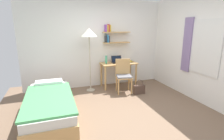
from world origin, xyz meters
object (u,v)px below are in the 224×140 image
bed (50,106)px  handbag (139,89)px  desk (119,67)px  water_bottle (106,60)px  book_stack (129,61)px  desk_chair (124,74)px  laptop (117,61)px  standing_lamp (89,35)px

bed → handbag: bed is taller
desk → water_bottle: bearing=175.5°
book_stack → handbag: size_ratio=0.58×
desk → desk_chair: 0.49m
book_stack → handbag: 1.03m
bed → desk: bearing=33.4°
desk_chair → water_bottle: water_bottle is taller
book_stack → handbag: bearing=-92.2°
bed → handbag: (2.32, 0.53, -0.10)m
laptop → desk_chair: bearing=-90.1°
book_stack → laptop: bearing=176.6°
desk_chair → handbag: bearing=-41.2°
water_bottle → handbag: size_ratio=0.58×
water_bottle → book_stack: bearing=0.2°
desk → handbag: bearing=-68.5°
desk_chair → handbag: 0.59m
standing_lamp → handbag: size_ratio=4.36×
handbag → desk_chair: bearing=138.8°
bed → desk_chair: desk_chair is taller
desk_chair → laptop: 0.61m
bed → book_stack: bearing=30.0°
desk_chair → water_bottle: (-0.35, 0.51, 0.35)m
desk_chair → laptop: laptop is taller
water_bottle → handbag: water_bottle is taller
desk_chair → book_stack: bearing=53.8°
laptop → desk: bearing=-57.6°
standing_lamp → laptop: bearing=10.2°
bed → water_bottle: (1.62, 1.35, 0.62)m
water_bottle → desk_chair: bearing=-55.9°
laptop → handbag: 1.12m
standing_lamp → laptop: (0.86, 0.16, -0.78)m
water_bottle → standing_lamp: bearing=-165.8°
standing_lamp → water_bottle: standing_lamp is taller
desk → water_bottle: 0.46m
laptop → water_bottle: (-0.35, -0.02, 0.06)m
standing_lamp → book_stack: 1.49m
standing_lamp → water_bottle: bearing=14.2°
laptop → standing_lamp: bearing=-169.8°
desk → standing_lamp: size_ratio=0.61×
bed → desk_chair: (1.97, 0.84, 0.27)m
desk_chair → desk: bearing=85.8°
laptop → handbag: laptop is taller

